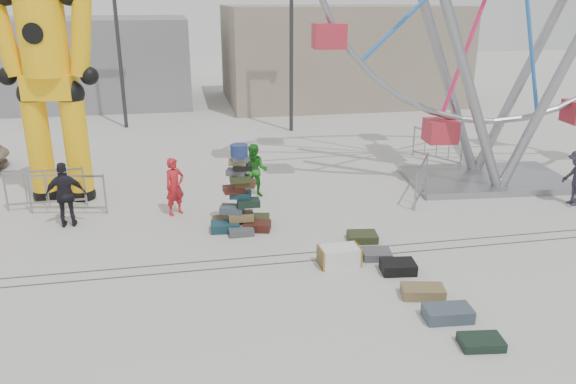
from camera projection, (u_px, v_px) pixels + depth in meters
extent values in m
plane|color=#9E9E99|center=(273.00, 277.00, 11.51)|extent=(90.00, 90.00, 0.00)
cube|color=#47443F|center=(268.00, 264.00, 12.07)|extent=(40.00, 0.04, 0.01)
cube|color=#47443F|center=(265.00, 256.00, 12.44)|extent=(40.00, 0.04, 0.01)
cube|color=gray|center=(338.00, 54.00, 30.48)|extent=(12.00, 8.00, 5.00)
cube|color=gray|center=(94.00, 60.00, 30.08)|extent=(10.00, 8.00, 4.40)
cylinder|color=#2D2D30|center=(291.00, 34.00, 22.78)|extent=(0.16, 0.16, 8.00)
cylinder|color=#2D2D30|center=(117.00, 33.00, 23.37)|extent=(0.16, 0.16, 8.00)
cube|color=#163843|center=(225.00, 226.00, 13.77)|extent=(0.73, 0.53, 0.23)
cube|color=#431912|center=(257.00, 226.00, 13.82)|extent=(0.75, 0.61, 0.21)
cube|color=#3F2D14|center=(226.00, 220.00, 14.19)|extent=(0.64, 0.47, 0.19)
cube|color=#2D361B|center=(257.00, 219.00, 14.23)|extent=(0.70, 0.55, 0.21)
cube|color=#4F5056|center=(241.00, 231.00, 13.55)|extent=(0.60, 0.42, 0.17)
cube|color=black|center=(242.00, 218.00, 14.37)|extent=(0.65, 0.52, 0.19)
cube|color=olive|center=(241.00, 216.00, 13.85)|extent=(0.63, 0.44, 0.19)
cube|color=#3F4D5A|center=(232.00, 209.00, 13.80)|extent=(0.65, 0.54, 0.17)
cube|color=black|center=(248.00, 203.00, 13.72)|extent=(0.54, 0.37, 0.17)
cube|color=#163843|center=(241.00, 195.00, 13.80)|extent=(0.58, 0.44, 0.16)
cube|color=#431912|center=(234.00, 189.00, 13.70)|extent=(0.54, 0.40, 0.16)
cube|color=#3F2D14|center=(246.00, 183.00, 13.62)|extent=(0.55, 0.45, 0.16)
cube|color=#2D361B|center=(240.00, 179.00, 13.48)|extent=(0.50, 0.34, 0.14)
cube|color=#4F5056|center=(236.00, 172.00, 13.54)|extent=(0.53, 0.45, 0.14)
cube|color=black|center=(243.00, 168.00, 13.44)|extent=(0.44, 0.30, 0.12)
cube|color=olive|center=(238.00, 162.00, 13.43)|extent=(0.47, 0.36, 0.12)
cube|color=#3F4D5A|center=(240.00, 158.00, 13.33)|extent=(0.41, 0.28, 0.10)
cylinder|color=navy|center=(239.00, 150.00, 13.29)|extent=(0.42, 0.42, 0.28)
sphere|color=black|center=(47.00, 194.00, 15.92)|extent=(0.71, 0.71, 0.71)
cylinder|color=yellow|center=(40.00, 148.00, 15.47)|extent=(0.66, 0.66, 2.99)
sphere|color=black|center=(31.00, 94.00, 14.98)|extent=(0.75, 0.75, 0.75)
sphere|color=black|center=(83.00, 194.00, 15.95)|extent=(0.71, 0.71, 0.71)
cylinder|color=yellow|center=(77.00, 148.00, 15.50)|extent=(0.66, 0.66, 2.99)
sphere|color=black|center=(70.00, 94.00, 15.01)|extent=(0.75, 0.75, 0.75)
cube|color=yellow|center=(50.00, 87.00, 14.93)|extent=(1.42, 0.95, 0.66)
cylinder|color=yellow|center=(42.00, 32.00, 14.47)|extent=(1.22, 1.22, 2.25)
cylinder|color=yellow|center=(4.00, 36.00, 14.47)|extent=(0.84, 0.61, 2.11)
sphere|color=black|center=(7.00, 76.00, 14.81)|extent=(0.49, 0.49, 0.49)
cylinder|color=yellow|center=(81.00, 36.00, 14.52)|extent=(0.84, 0.61, 2.11)
sphere|color=black|center=(89.00, 76.00, 14.87)|extent=(0.49, 0.49, 0.49)
cube|color=gray|center=(486.00, 179.00, 17.39)|extent=(5.02, 3.27, 0.19)
cylinder|color=gray|center=(462.00, 60.00, 15.19)|extent=(3.35, 0.57, 7.78)
cylinder|color=gray|center=(568.00, 58.00, 15.51)|extent=(3.35, 0.57, 7.78)
cylinder|color=gray|center=(439.00, 53.00, 16.81)|extent=(3.35, 0.57, 7.78)
cylinder|color=gray|center=(536.00, 52.00, 17.13)|extent=(3.35, 0.57, 7.78)
cube|color=#AB2432|center=(491.00, 137.00, 16.95)|extent=(0.93, 0.93, 0.67)
cube|color=silver|center=(339.00, 256.00, 12.00)|extent=(0.89, 0.54, 0.41)
cube|color=#2D361B|center=(362.00, 237.00, 13.22)|extent=(0.75, 0.62, 0.19)
cube|color=#4F5056|center=(376.00, 254.00, 12.36)|extent=(0.70, 0.62, 0.17)
cube|color=black|center=(398.00, 267.00, 11.70)|extent=(0.76, 0.60, 0.24)
cube|color=olive|center=(423.00, 292.00, 10.75)|extent=(0.88, 0.61, 0.21)
cube|color=#3F4D5A|center=(448.00, 313.00, 9.98)|extent=(0.88, 0.54, 0.24)
cube|color=black|center=(481.00, 342.00, 9.22)|extent=(0.76, 0.54, 0.16)
imported|color=red|center=(175.00, 187.00, 14.62)|extent=(0.67, 0.61, 1.53)
imported|color=#1D711C|center=(255.00, 171.00, 15.96)|extent=(0.88, 0.77, 1.53)
imported|color=black|center=(66.00, 195.00, 13.83)|extent=(0.99, 0.45, 1.66)
imported|color=#272633|center=(576.00, 178.00, 15.31)|extent=(0.62, 1.02, 1.54)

